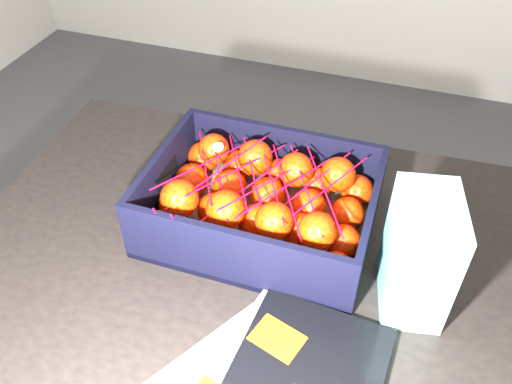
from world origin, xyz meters
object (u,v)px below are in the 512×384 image
(magazine_stack, at_px, (282,382))
(produce_crate, at_px, (261,210))
(table, at_px, (288,305))
(retail_carton, at_px, (419,255))

(magazine_stack, bearing_deg, produce_crate, 113.34)
(table, relative_size, produce_crate, 3.10)
(table, relative_size, magazine_stack, 3.57)
(table, relative_size, retail_carton, 6.01)
(table, distance_m, retail_carton, 0.28)
(magazine_stack, bearing_deg, retail_carton, 55.08)
(retail_carton, bearing_deg, produce_crate, 152.87)
(magazine_stack, distance_m, retail_carton, 0.28)
(magazine_stack, height_order, produce_crate, produce_crate)
(table, xyz_separation_m, magazine_stack, (0.05, -0.21, 0.11))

